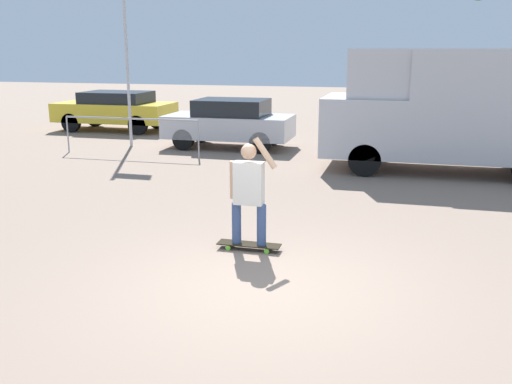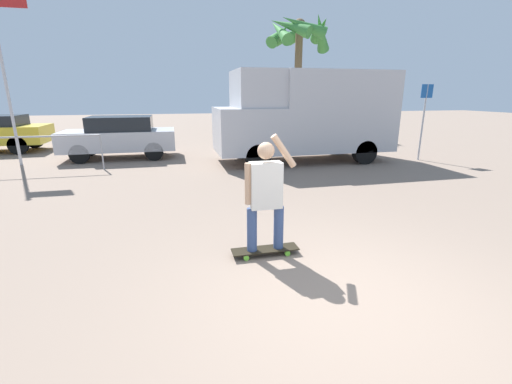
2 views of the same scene
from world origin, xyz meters
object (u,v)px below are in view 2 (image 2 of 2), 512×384
skateboard (265,250)px  person_skateboarder (266,190)px  street_sign (424,113)px  flagpole (5,59)px  camper_van (307,113)px  palm_tree_near_van (299,36)px  parked_car_silver (120,136)px

skateboard → person_skateboarder: person_skateboarder is taller
person_skateboarder → street_sign: street_sign is taller
skateboard → flagpole: size_ratio=0.17×
camper_van → palm_tree_near_van: size_ratio=0.91×
parked_car_silver → palm_tree_near_van: size_ratio=0.60×
person_skateboarder → camper_van: camper_van is taller
camper_van → skateboard: bearing=-115.8°
person_skateboarder → parked_car_silver: bearing=109.0°
parked_car_silver → person_skateboarder: bearing=-71.0°
skateboard → parked_car_silver: parked_car_silver is taller
camper_van → street_sign: bearing=-11.4°
parked_car_silver → camper_van: bearing=-18.2°
skateboard → street_sign: street_sign is taller
flagpole → street_sign: bearing=-10.0°
person_skateboarder → camper_van: size_ratio=0.28×
camper_van → parked_car_silver: size_ratio=1.53×
parked_car_silver → palm_tree_near_van: (8.97, 6.23, 4.55)m
camper_van → street_sign: 4.02m
parked_car_silver → skateboard: bearing=-71.0°
skateboard → palm_tree_near_van: size_ratio=0.15×
camper_van → street_sign: camper_van is taller
person_skateboarder → palm_tree_near_van: palm_tree_near_van is taller
skateboard → flagpole: bearing=126.0°
skateboard → palm_tree_near_van: bearing=68.4°
person_skateboarder → street_sign: size_ratio=0.64×
person_skateboarder → palm_tree_near_van: 16.72m
person_skateboarder → flagpole: 10.45m
palm_tree_near_van → street_sign: (1.25, -9.08, -3.70)m
palm_tree_near_van → parked_car_silver: bearing=-145.2°
person_skateboarder → flagpole: (-5.99, 8.24, 2.30)m
camper_van → person_skateboarder: bearing=-115.8°
palm_tree_near_van → street_sign: 9.89m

